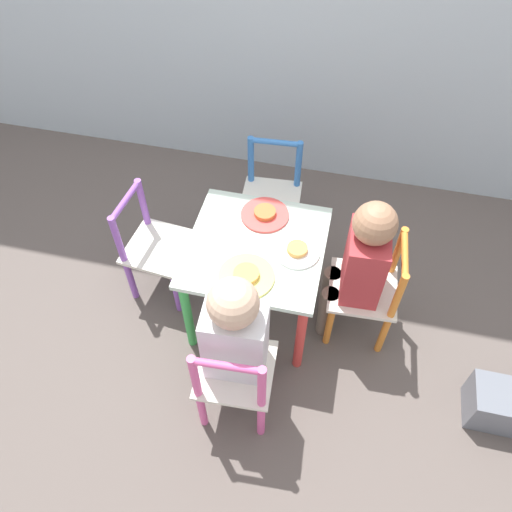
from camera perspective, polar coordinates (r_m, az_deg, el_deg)
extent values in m
plane|color=#5B514C|center=(2.18, 0.00, -6.01)|extent=(6.00, 6.00, 0.00)
cube|color=silver|center=(1.84, 0.00, 1.06)|extent=(0.50, 0.50, 0.02)
cylinder|color=green|center=(1.94, -7.81, -6.75)|extent=(0.04, 0.04, 0.41)
cylinder|color=#DB3D38|center=(1.88, 5.08, -9.30)|extent=(0.04, 0.04, 0.41)
cylinder|color=teal|center=(2.18, -4.31, 2.70)|extent=(0.04, 0.04, 0.41)
cylinder|color=yellow|center=(2.13, 7.05, 0.73)|extent=(0.04, 0.04, 0.41)
cube|color=silver|center=(1.76, -2.32, -12.83)|extent=(0.27, 0.27, 0.02)
cylinder|color=#E5599E|center=(1.91, 1.62, -12.22)|extent=(0.03, 0.03, 0.25)
cylinder|color=#E5599E|center=(1.93, -4.73, -11.26)|extent=(0.03, 0.03, 0.25)
cylinder|color=#E5599E|center=(1.83, 0.59, -18.10)|extent=(0.03, 0.03, 0.25)
cylinder|color=#E5599E|center=(1.85, -6.21, -16.98)|extent=(0.03, 0.03, 0.25)
cylinder|color=#E5599E|center=(1.59, 0.66, -14.88)|extent=(0.03, 0.03, 0.26)
cylinder|color=#E5599E|center=(1.62, -6.98, -13.65)|extent=(0.03, 0.03, 0.26)
cylinder|color=#E5599E|center=(1.50, -3.39, -12.44)|extent=(0.21, 0.04, 0.02)
cube|color=silver|center=(1.97, 12.11, -3.67)|extent=(0.27, 0.27, 0.02)
cylinder|color=orange|center=(2.13, 8.84, -3.03)|extent=(0.03, 0.03, 0.25)
cylinder|color=orange|center=(2.01, 8.35, -7.86)|extent=(0.03, 0.03, 0.25)
cylinder|color=orange|center=(2.15, 14.45, -3.78)|extent=(0.03, 0.03, 0.25)
cylinder|color=orange|center=(2.03, 14.35, -8.60)|extent=(0.03, 0.03, 0.25)
cylinder|color=orange|center=(1.96, 15.87, 0.46)|extent=(0.03, 0.03, 0.26)
cylinder|color=orange|center=(1.83, 15.86, -4.59)|extent=(0.03, 0.03, 0.26)
cylinder|color=orange|center=(1.80, 16.65, 0.23)|extent=(0.03, 0.21, 0.02)
cube|color=silver|center=(2.25, 1.68, 6.48)|extent=(0.28, 0.28, 0.02)
cylinder|color=#387AD1|center=(2.28, -1.40, 2.58)|extent=(0.03, 0.03, 0.25)
cylinder|color=#387AD1|center=(2.26, 3.89, 1.95)|extent=(0.03, 0.03, 0.25)
cylinder|color=#387AD1|center=(2.42, -0.54, 6.29)|extent=(0.03, 0.03, 0.25)
cylinder|color=#387AD1|center=(2.41, 4.47, 5.72)|extent=(0.03, 0.03, 0.25)
cylinder|color=#387AD1|center=(2.25, -0.59, 10.82)|extent=(0.03, 0.03, 0.26)
cylinder|color=#387AD1|center=(2.24, 4.86, 10.24)|extent=(0.03, 0.03, 0.26)
cylinder|color=#387AD1|center=(2.17, 2.22, 12.86)|extent=(0.21, 0.04, 0.02)
cube|color=silver|center=(2.09, -10.95, 0.97)|extent=(0.28, 0.28, 0.02)
cylinder|color=#8E51BC|center=(2.10, -9.07, -4.12)|extent=(0.03, 0.03, 0.25)
cylinder|color=#8E51BC|center=(2.21, -6.83, 0.13)|extent=(0.03, 0.03, 0.25)
cylinder|color=#8E51BC|center=(2.18, -14.11, -2.59)|extent=(0.03, 0.03, 0.25)
cylinder|color=#8E51BC|center=(2.29, -11.70, 1.44)|extent=(0.03, 0.03, 0.25)
cylinder|color=#8E51BC|center=(1.99, -15.48, 1.70)|extent=(0.03, 0.03, 0.26)
cylinder|color=#8E51BC|center=(2.11, -12.78, 5.86)|extent=(0.03, 0.03, 0.26)
cylinder|color=#8E51BC|center=(1.97, -14.74, 6.12)|extent=(0.04, 0.21, 0.02)
cylinder|color=#38383D|center=(1.91, 0.00, -11.51)|extent=(0.07, 0.07, 0.26)
cylinder|color=#38383D|center=(1.92, -3.00, -11.06)|extent=(0.07, 0.07, 0.26)
cube|color=silver|center=(1.62, -2.36, -9.71)|extent=(0.21, 0.15, 0.31)
sphere|color=#DBB293|center=(1.43, -2.64, -5.41)|extent=(0.16, 0.16, 0.16)
cylinder|color=#7A6B5B|center=(2.09, 8.36, -4.08)|extent=(0.07, 0.07, 0.26)
cylinder|color=#7A6B5B|center=(2.03, 8.12, -6.36)|extent=(0.07, 0.07, 0.26)
cube|color=#B23338|center=(1.85, 12.28, -0.81)|extent=(0.15, 0.21, 0.29)
sphere|color=#A37556|center=(1.69, 13.46, 3.63)|extent=(0.15, 0.15, 0.15)
cylinder|color=#EADB66|center=(1.74, -1.11, -2.35)|extent=(0.20, 0.20, 0.01)
cylinder|color=gold|center=(1.73, -1.12, -2.07)|extent=(0.09, 0.09, 0.02)
cylinder|color=white|center=(1.82, 4.71, 0.53)|extent=(0.17, 0.17, 0.01)
cylinder|color=gold|center=(1.81, 4.74, 0.81)|extent=(0.08, 0.08, 0.02)
cylinder|color=#E54C47|center=(1.93, 1.02, 4.73)|extent=(0.19, 0.19, 0.01)
cylinder|color=#CC6633|center=(1.92, 1.02, 5.02)|extent=(0.08, 0.08, 0.02)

